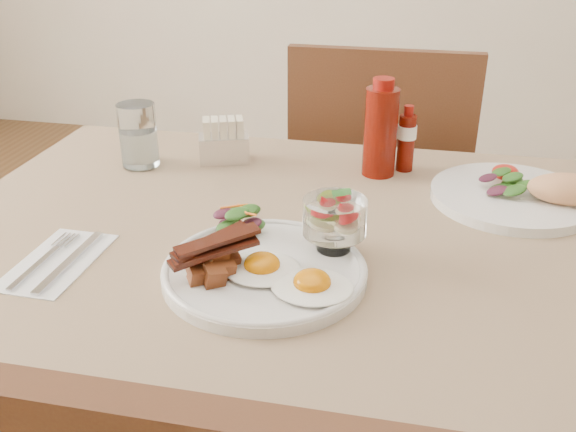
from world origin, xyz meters
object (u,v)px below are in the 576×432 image
(fruit_cup, at_px, (335,217))
(hot_sauce_bottle, at_px, (406,139))
(table, at_px, (348,296))
(chair_far, at_px, (378,200))
(main_plate, at_px, (265,272))
(ketchup_bottle, at_px, (381,130))
(sugar_caddy, at_px, (224,143))
(second_plate, at_px, (525,193))
(water_glass, at_px, (139,139))

(fruit_cup, bearing_deg, hot_sauce_bottle, 76.98)
(table, height_order, chair_far, chair_far)
(hot_sauce_bottle, bearing_deg, chair_far, 100.37)
(table, relative_size, main_plate, 4.75)
(main_plate, bearing_deg, fruit_cup, 39.21)
(table, relative_size, ketchup_bottle, 7.32)
(table, xyz_separation_m, ketchup_bottle, (0.02, 0.29, 0.17))
(chair_far, relative_size, sugar_caddy, 8.63)
(chair_far, bearing_deg, second_plate, -59.31)
(chair_far, xyz_separation_m, water_glass, (-0.44, -0.43, 0.28))
(table, distance_m, chair_far, 0.68)
(table, relative_size, chair_far, 1.43)
(fruit_cup, xyz_separation_m, second_plate, (0.29, 0.25, -0.05))
(ketchup_bottle, xyz_separation_m, hot_sauce_bottle, (0.05, 0.03, -0.02))
(table, distance_m, fruit_cup, 0.16)
(fruit_cup, distance_m, sugar_caddy, 0.42)
(chair_far, bearing_deg, fruit_cup, -91.66)
(ketchup_bottle, bearing_deg, table, -93.14)
(chair_far, relative_size, water_glass, 7.61)
(table, distance_m, sugar_caddy, 0.42)
(main_plate, bearing_deg, water_glass, 133.65)
(chair_far, bearing_deg, hot_sauce_bottle, -79.63)
(table, relative_size, second_plate, 4.58)
(fruit_cup, bearing_deg, water_glass, 146.21)
(ketchup_bottle, distance_m, water_glass, 0.46)
(hot_sauce_bottle, relative_size, sugar_caddy, 1.17)
(table, height_order, hot_sauce_bottle, hot_sauce_bottle)
(ketchup_bottle, relative_size, hot_sauce_bottle, 1.44)
(fruit_cup, xyz_separation_m, hot_sauce_bottle, (0.08, 0.36, -0.01))
(chair_far, bearing_deg, ketchup_bottle, -87.57)
(chair_far, bearing_deg, main_plate, -97.73)
(main_plate, height_order, ketchup_bottle, ketchup_bottle)
(table, bearing_deg, sugar_caddy, 134.56)
(sugar_caddy, bearing_deg, fruit_cup, -70.48)
(water_glass, bearing_deg, chair_far, 44.30)
(sugar_caddy, bearing_deg, ketchup_bottle, -19.00)
(main_plate, bearing_deg, chair_far, 82.27)
(table, xyz_separation_m, fruit_cup, (-0.02, -0.04, 0.15))
(second_plate, relative_size, ketchup_bottle, 1.60)
(table, relative_size, sugar_caddy, 12.34)
(main_plate, relative_size, second_plate, 0.97)
(chair_far, distance_m, sugar_caddy, 0.54)
(table, bearing_deg, ketchup_bottle, 86.86)
(sugar_caddy, height_order, water_glass, water_glass)
(chair_far, relative_size, hot_sauce_bottle, 7.39)
(main_plate, relative_size, fruit_cup, 3.08)
(main_plate, xyz_separation_m, second_plate, (0.37, 0.32, 0.01))
(ketchup_bottle, distance_m, hot_sauce_bottle, 0.06)
(sugar_caddy, relative_size, water_glass, 0.88)
(chair_far, relative_size, main_plate, 3.32)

